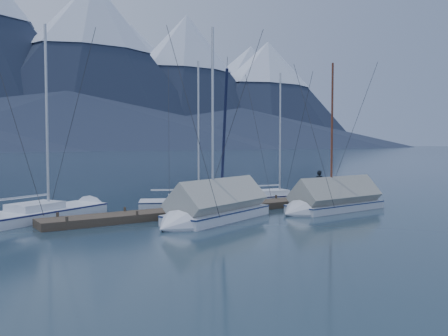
{
  "coord_description": "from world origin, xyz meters",
  "views": [
    {
      "loc": [
        -13.19,
        -17.74,
        3.44
      ],
      "look_at": [
        0.0,
        2.0,
        2.2
      ],
      "focal_mm": 38.0,
      "sensor_mm": 36.0,
      "label": 1
    }
  ],
  "objects_px": {
    "person": "(319,184)",
    "sailboat_covered_near": "(329,203)",
    "sailboat_open_mid": "(207,205)",
    "sailboat_open_right": "(286,198)",
    "sailboat_open_left": "(57,213)",
    "sailboat_covered_far": "(211,211)"
  },
  "relations": [
    {
      "from": "sailboat_open_left",
      "to": "person",
      "type": "height_order",
      "value": "sailboat_open_left"
    },
    {
      "from": "sailboat_open_mid",
      "to": "sailboat_open_right",
      "type": "height_order",
      "value": "sailboat_open_mid"
    },
    {
      "from": "person",
      "to": "sailboat_open_right",
      "type": "bearing_deg",
      "value": 4.46
    },
    {
      "from": "sailboat_open_mid",
      "to": "sailboat_covered_near",
      "type": "bearing_deg",
      "value": -45.59
    },
    {
      "from": "sailboat_open_right",
      "to": "sailboat_open_left",
      "type": "bearing_deg",
      "value": 175.04
    },
    {
      "from": "sailboat_open_left",
      "to": "sailboat_covered_near",
      "type": "relative_size",
      "value": 1.17
    },
    {
      "from": "sailboat_open_right",
      "to": "person",
      "type": "xyz_separation_m",
      "value": [
        0.73,
        -2.08,
        0.97
      ]
    },
    {
      "from": "sailboat_open_left",
      "to": "person",
      "type": "relative_size",
      "value": 6.28
    },
    {
      "from": "sailboat_open_left",
      "to": "sailboat_covered_far",
      "type": "height_order",
      "value": "sailboat_open_left"
    },
    {
      "from": "sailboat_open_mid",
      "to": "sailboat_open_right",
      "type": "xyz_separation_m",
      "value": [
        5.67,
        0.11,
        -0.0
      ]
    },
    {
      "from": "sailboat_covered_near",
      "to": "sailboat_covered_far",
      "type": "relative_size",
      "value": 0.89
    },
    {
      "from": "sailboat_open_right",
      "to": "sailboat_covered_far",
      "type": "bearing_deg",
      "value": -152.86
    },
    {
      "from": "sailboat_open_left",
      "to": "sailboat_open_right",
      "type": "xyz_separation_m",
      "value": [
        13.18,
        -1.14,
        -0.02
      ]
    },
    {
      "from": "person",
      "to": "sailboat_open_mid",
      "type": "bearing_deg",
      "value": 58.11
    },
    {
      "from": "sailboat_open_mid",
      "to": "sailboat_open_right",
      "type": "bearing_deg",
      "value": 1.13
    },
    {
      "from": "sailboat_open_mid",
      "to": "sailboat_covered_far",
      "type": "distance_m",
      "value": 4.54
    },
    {
      "from": "sailboat_open_mid",
      "to": "sailboat_open_right",
      "type": "relative_size",
      "value": 1.02
    },
    {
      "from": "sailboat_open_right",
      "to": "sailboat_covered_far",
      "type": "relative_size",
      "value": 0.9
    },
    {
      "from": "sailboat_covered_far",
      "to": "sailboat_open_right",
      "type": "bearing_deg",
      "value": 27.14
    },
    {
      "from": "sailboat_covered_far",
      "to": "sailboat_covered_near",
      "type": "bearing_deg",
      "value": -5.4
    },
    {
      "from": "person",
      "to": "sailboat_covered_near",
      "type": "bearing_deg",
      "value": 128.93
    },
    {
      "from": "sailboat_open_mid",
      "to": "person",
      "type": "bearing_deg",
      "value": -17.07
    }
  ]
}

